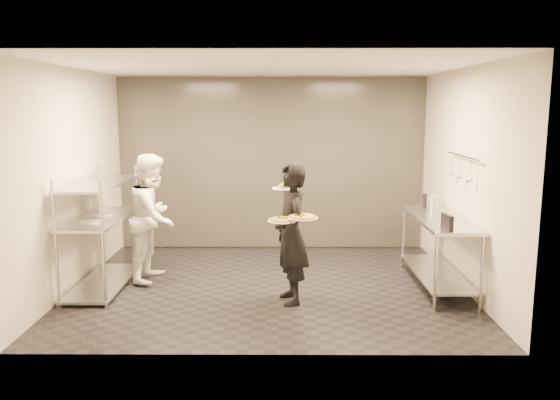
{
  "coord_description": "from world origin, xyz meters",
  "views": [
    {
      "loc": [
        0.19,
        -6.82,
        2.3
      ],
      "look_at": [
        0.15,
        0.24,
        1.1
      ],
      "focal_mm": 35.0,
      "sensor_mm": 36.0,
      "label": 1
    }
  ],
  "objects_px": {
    "salad_plate": "(284,187)",
    "bottle_clear": "(436,200)",
    "chef": "(153,217)",
    "bottle_green": "(433,207)",
    "pass_rack": "(101,228)",
    "pizza_plate_near": "(282,220)",
    "prep_counter": "(438,240)",
    "bottle_dark": "(425,201)",
    "pos_monitor": "(447,222)",
    "pizza_plate_far": "(303,217)",
    "waiter": "(291,234)"
  },
  "relations": [
    {
      "from": "pos_monitor",
      "to": "bottle_green",
      "type": "distance_m",
      "value": 0.75
    },
    {
      "from": "pass_rack",
      "to": "pizza_plate_near",
      "type": "distance_m",
      "value": 2.47
    },
    {
      "from": "pizza_plate_near",
      "to": "bottle_clear",
      "type": "height_order",
      "value": "bottle_clear"
    },
    {
      "from": "salad_plate",
      "to": "pos_monitor",
      "type": "xyz_separation_m",
      "value": [
        1.86,
        -0.47,
        -0.33
      ]
    },
    {
      "from": "chef",
      "to": "pos_monitor",
      "type": "relative_size",
      "value": 6.89
    },
    {
      "from": "pos_monitor",
      "to": "bottle_clear",
      "type": "bearing_deg",
      "value": 71.78
    },
    {
      "from": "pizza_plate_near",
      "to": "bottle_dark",
      "type": "xyz_separation_m",
      "value": [
        1.98,
        1.44,
        -0.03
      ]
    },
    {
      "from": "salad_plate",
      "to": "pizza_plate_far",
      "type": "bearing_deg",
      "value": -70.5
    },
    {
      "from": "salad_plate",
      "to": "bottle_dark",
      "type": "height_order",
      "value": "salad_plate"
    },
    {
      "from": "pass_rack",
      "to": "prep_counter",
      "type": "height_order",
      "value": "pass_rack"
    },
    {
      "from": "pizza_plate_near",
      "to": "chef",
      "type": "bearing_deg",
      "value": 147.07
    },
    {
      "from": "pizza_plate_far",
      "to": "salad_plate",
      "type": "bearing_deg",
      "value": 109.5
    },
    {
      "from": "prep_counter",
      "to": "pass_rack",
      "type": "bearing_deg",
      "value": -179.97
    },
    {
      "from": "chef",
      "to": "salad_plate",
      "type": "bearing_deg",
      "value": -100.72
    },
    {
      "from": "waiter",
      "to": "salad_plate",
      "type": "distance_m",
      "value": 0.61
    },
    {
      "from": "waiter",
      "to": "salad_plate",
      "type": "relative_size",
      "value": 5.4
    },
    {
      "from": "pizza_plate_far",
      "to": "bottle_green",
      "type": "distance_m",
      "value": 1.89
    },
    {
      "from": "pizza_plate_near",
      "to": "salad_plate",
      "type": "height_order",
      "value": "salad_plate"
    },
    {
      "from": "pizza_plate_far",
      "to": "pos_monitor",
      "type": "xyz_separation_m",
      "value": [
        1.65,
        0.1,
        -0.08
      ]
    },
    {
      "from": "chef",
      "to": "bottle_green",
      "type": "bearing_deg",
      "value": -87.5
    },
    {
      "from": "pizza_plate_far",
      "to": "bottle_dark",
      "type": "height_order",
      "value": "same"
    },
    {
      "from": "pizza_plate_near",
      "to": "salad_plate",
      "type": "relative_size",
      "value": 1.05
    },
    {
      "from": "pizza_plate_far",
      "to": "salad_plate",
      "type": "xyz_separation_m",
      "value": [
        -0.2,
        0.57,
        0.26
      ]
    },
    {
      "from": "pass_rack",
      "to": "pizza_plate_near",
      "type": "height_order",
      "value": "pass_rack"
    },
    {
      "from": "waiter",
      "to": "bottle_green",
      "type": "relative_size",
      "value": 6.33
    },
    {
      "from": "prep_counter",
      "to": "salad_plate",
      "type": "height_order",
      "value": "salad_plate"
    },
    {
      "from": "pass_rack",
      "to": "bottle_green",
      "type": "relative_size",
      "value": 6.07
    },
    {
      "from": "prep_counter",
      "to": "bottle_dark",
      "type": "height_order",
      "value": "bottle_dark"
    },
    {
      "from": "prep_counter",
      "to": "bottle_clear",
      "type": "xyz_separation_m",
      "value": [
        0.18,
        0.8,
        0.38
      ]
    },
    {
      "from": "chef",
      "to": "bottle_green",
      "type": "xyz_separation_m",
      "value": [
        3.65,
        -0.28,
        0.2
      ]
    },
    {
      "from": "bottle_dark",
      "to": "pass_rack",
      "type": "bearing_deg",
      "value": -171.58
    },
    {
      "from": "bottle_green",
      "to": "bottle_clear",
      "type": "xyz_separation_m",
      "value": [
        0.26,
        0.77,
        -0.05
      ]
    },
    {
      "from": "salad_plate",
      "to": "bottle_green",
      "type": "xyz_separation_m",
      "value": [
        1.9,
        0.27,
        -0.29
      ]
    },
    {
      "from": "bottle_dark",
      "to": "bottle_clear",
      "type": "bearing_deg",
      "value": 38.45
    },
    {
      "from": "pizza_plate_far",
      "to": "pos_monitor",
      "type": "distance_m",
      "value": 1.66
    },
    {
      "from": "salad_plate",
      "to": "pizza_plate_near",
      "type": "bearing_deg",
      "value": -92.99
    },
    {
      "from": "pos_monitor",
      "to": "pass_rack",
      "type": "bearing_deg",
      "value": 163.23
    },
    {
      "from": "salad_plate",
      "to": "bottle_dark",
      "type": "bearing_deg",
      "value": 24.31
    },
    {
      "from": "bottle_dark",
      "to": "prep_counter",
      "type": "bearing_deg",
      "value": -87.26
    },
    {
      "from": "chef",
      "to": "pizza_plate_far",
      "type": "xyz_separation_m",
      "value": [
        1.96,
        -1.13,
        0.24
      ]
    },
    {
      "from": "pass_rack",
      "to": "pos_monitor",
      "type": "bearing_deg",
      "value": -9.67
    },
    {
      "from": "pass_rack",
      "to": "bottle_green",
      "type": "height_order",
      "value": "pass_rack"
    },
    {
      "from": "pizza_plate_near",
      "to": "bottle_green",
      "type": "height_order",
      "value": "bottle_green"
    },
    {
      "from": "pizza_plate_near",
      "to": "bottle_green",
      "type": "bearing_deg",
      "value": 23.39
    },
    {
      "from": "bottle_dark",
      "to": "pizza_plate_near",
      "type": "bearing_deg",
      "value": -143.96
    },
    {
      "from": "pos_monitor",
      "to": "bottle_green",
      "type": "height_order",
      "value": "bottle_green"
    },
    {
      "from": "salad_plate",
      "to": "bottle_clear",
      "type": "relative_size",
      "value": 1.8
    },
    {
      "from": "pizza_plate_near",
      "to": "bottle_dark",
      "type": "bearing_deg",
      "value": 36.04
    },
    {
      "from": "prep_counter",
      "to": "pizza_plate_near",
      "type": "xyz_separation_m",
      "value": [
        -2.01,
        -0.8,
        0.43
      ]
    },
    {
      "from": "prep_counter",
      "to": "salad_plate",
      "type": "bearing_deg",
      "value": -172.93
    }
  ]
}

